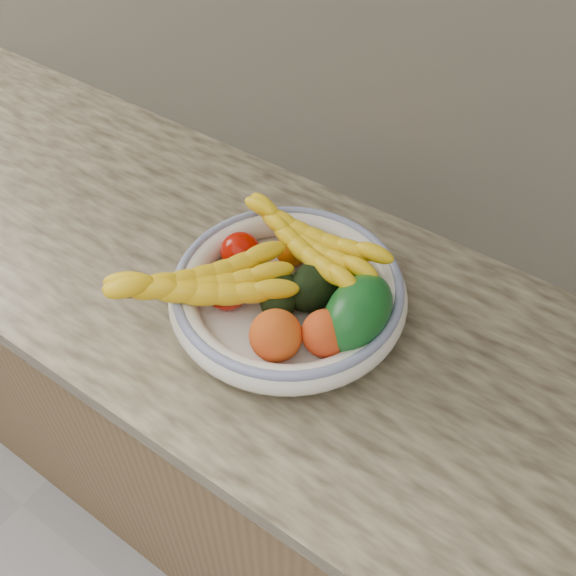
# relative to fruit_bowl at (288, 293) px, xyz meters

# --- Properties ---
(kitchen_counter) EXTENTS (2.44, 0.66, 1.40)m
(kitchen_counter) POSITION_rel_fruit_bowl_xyz_m (0.00, 0.03, -0.48)
(kitchen_counter) COLOR brown
(kitchen_counter) RESTS_ON ground
(fruit_bowl) EXTENTS (0.39, 0.39, 0.08)m
(fruit_bowl) POSITION_rel_fruit_bowl_xyz_m (0.00, 0.00, 0.00)
(fruit_bowl) COLOR white
(fruit_bowl) RESTS_ON kitchen_counter
(clementine_back_left) EXTENTS (0.08, 0.08, 0.05)m
(clementine_back_left) POSITION_rel_fruit_bowl_xyz_m (-0.05, 0.08, 0.01)
(clementine_back_left) COLOR orange
(clementine_back_left) RESTS_ON fruit_bowl
(clementine_back_right) EXTENTS (0.08, 0.08, 0.05)m
(clementine_back_right) POSITION_rel_fruit_bowl_xyz_m (0.04, 0.11, 0.01)
(clementine_back_right) COLOR #DB5A04
(clementine_back_right) RESTS_ON fruit_bowl
(tomato_left) EXTENTS (0.09, 0.09, 0.06)m
(tomato_left) POSITION_rel_fruit_bowl_xyz_m (-0.12, 0.02, 0.01)
(tomato_left) COLOR #AC0A00
(tomato_left) RESTS_ON fruit_bowl
(tomato_near_left) EXTENTS (0.08, 0.08, 0.06)m
(tomato_near_left) POSITION_rel_fruit_bowl_xyz_m (-0.08, -0.06, 0.01)
(tomato_near_left) COLOR #A60C00
(tomato_near_left) RESTS_ON fruit_bowl
(avocado_center) EXTENTS (0.09, 0.11, 0.06)m
(avocado_center) POSITION_rel_fruit_bowl_xyz_m (0.00, -0.02, 0.02)
(avocado_center) COLOR black
(avocado_center) RESTS_ON fruit_bowl
(avocado_right) EXTENTS (0.09, 0.12, 0.08)m
(avocado_right) POSITION_rel_fruit_bowl_xyz_m (0.04, 0.03, 0.02)
(avocado_right) COLOR black
(avocado_right) RESTS_ON fruit_bowl
(green_mango) EXTENTS (0.14, 0.16, 0.13)m
(green_mango) POSITION_rel_fruit_bowl_xyz_m (0.13, 0.01, 0.03)
(green_mango) COLOR #0E4F19
(green_mango) RESTS_ON fruit_bowl
(peach_front) EXTENTS (0.10, 0.10, 0.08)m
(peach_front) POSITION_rel_fruit_bowl_xyz_m (0.04, -0.09, 0.02)
(peach_front) COLOR orange
(peach_front) RESTS_ON fruit_bowl
(peach_right) EXTENTS (0.09, 0.09, 0.07)m
(peach_right) POSITION_rel_fruit_bowl_xyz_m (0.10, -0.05, 0.02)
(peach_right) COLOR orange
(peach_right) RESTS_ON fruit_bowl
(banana_bunch_back) EXTENTS (0.31, 0.15, 0.08)m
(banana_bunch_back) POSITION_rel_fruit_bowl_xyz_m (-0.01, 0.08, 0.04)
(banana_bunch_back) COLOR yellow
(banana_bunch_back) RESTS_ON fruit_bowl
(banana_bunch_front) EXTENTS (0.30, 0.31, 0.09)m
(banana_bunch_front) POSITION_rel_fruit_bowl_xyz_m (-0.10, -0.09, 0.03)
(banana_bunch_front) COLOR yellow
(banana_bunch_front) RESTS_ON fruit_bowl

